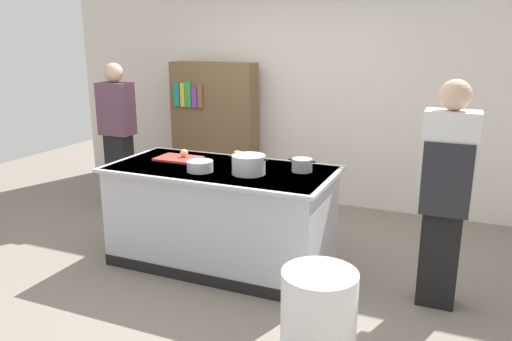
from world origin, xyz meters
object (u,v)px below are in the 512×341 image
Objects in this scene: mixing_bowl at (200,166)px; stock_pot at (249,165)px; sauce_pan at (302,165)px; person_chef at (446,191)px; bookshelf at (214,130)px; juice_cup at (238,157)px; person_guest at (118,133)px; trash_bin at (318,317)px; onion at (184,153)px.

stock_pot is at bearing 12.23° from mixing_bowl.
sauce_pan is 1.08× the size of mixing_bowl.
person_chef reaches higher than bookshelf.
sauce_pan is at bearing -7.08° from juice_cup.
sauce_pan is at bearing 87.91° from person_chef.
bookshelf is (0.79, 0.91, -0.06)m from person_guest.
mixing_bowl is 0.13× the size of person_chef.
stock_pot reaches higher than sauce_pan.
juice_cup is at bearing 69.80° from mixing_bowl.
sauce_pan is 2.37m from bookshelf.
juice_cup is 1.84m from trash_bin.
onion is 0.31× the size of sauce_pan.
mixing_bowl is (-0.41, -0.09, -0.03)m from stock_pot.
stock_pot is 2.31m from bookshelf.
juice_cup is 0.06× the size of person_chef.
person_chef is (1.15, -0.15, -0.04)m from sauce_pan.
stock_pot is 3.45× the size of juice_cup.
juice_cup is (0.51, 0.09, -0.01)m from onion.
person_chef is 3.37m from bookshelf.
person_chef is (1.94, 0.19, -0.03)m from mixing_bowl.
person_guest is (-2.49, 0.73, -0.04)m from sauce_pan.
person_chef is at bearing 3.77° from stock_pot.
person_chef is at bearing 58.66° from trash_bin.
person_chef is (0.64, 1.05, 0.61)m from trash_bin.
onion is 0.04× the size of person_guest.
person_guest reaches higher than stock_pot.
bookshelf is (-0.56, 1.65, -0.10)m from onion.
person_guest is at bearing 81.63° from person_chef.
onion is 1.54m from person_guest.
mixing_bowl is 1.95m from person_chef.
trash_bin is at bearing -33.22° from mixing_bowl.
person_chef is at bearing -3.43° from onion.
bookshelf reaches higher than onion.
trash_bin is at bearing -47.83° from juice_cup.
onion is 2.14m from trash_bin.
stock_pot is at bearing -146.86° from sauce_pan.
person_chef and person_guest have the same top height.
juice_cup is at bearing 127.95° from stock_pot.
person_guest is at bearing 155.01° from stock_pot.
trash_bin is (1.66, -1.18, -0.65)m from onion.
bookshelf is (-1.07, 1.56, -0.10)m from juice_cup.
person_guest is 1.01× the size of bookshelf.
trash_bin is at bearing -46.48° from stock_pot.
juice_cup is (-0.64, 0.08, -0.01)m from sauce_pan.
trash_bin is 1.37m from person_chef.
mixing_bowl is 2.23× the size of juice_cup.
person_chef reaches higher than trash_bin.
sauce_pan is 1.16m from person_chef.
trash_bin is (0.52, -1.19, -0.65)m from sauce_pan.
onion is at bearing -169.95° from juice_cup.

